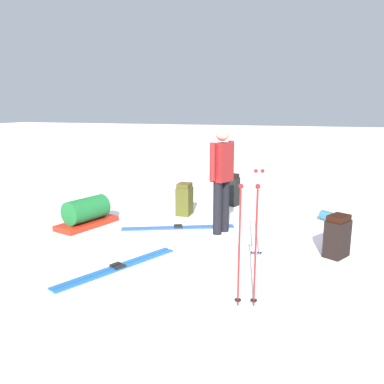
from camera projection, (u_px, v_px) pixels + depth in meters
name	position (u px, v px, depth m)	size (l,w,h in m)	color
ground_plane	(192.00, 235.00, 6.21)	(80.00, 80.00, 0.00)	white
skier_standing	(222.00, 175.00, 6.13)	(0.33, 0.54, 1.70)	black
ski_pair_near	(118.00, 267.00, 4.91)	(0.87, 1.70, 0.05)	#205EA5
ski_pair_far	(178.00, 228.00, 6.55)	(1.78, 0.96, 0.05)	#2E579E
backpack_large_dark	(230.00, 190.00, 8.06)	(0.42, 0.31, 0.66)	black
backpack_bright	(337.00, 236.00, 5.25)	(0.36, 0.41, 0.58)	black
backpack_small_spare	(184.00, 199.00, 7.32)	(0.27, 0.33, 0.61)	#474818
ski_poles_planted_near	(258.00, 209.00, 5.16)	(0.15, 0.09, 1.21)	#ABBCB6
ski_poles_planted_far	(248.00, 240.00, 3.84)	(0.22, 0.12, 1.27)	maroon
gear_sled	(87.00, 213.00, 6.64)	(0.70, 1.14, 0.49)	red
sleeping_mat_rolled	(335.00, 218.00, 6.83)	(0.18, 0.18, 0.55)	#306984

